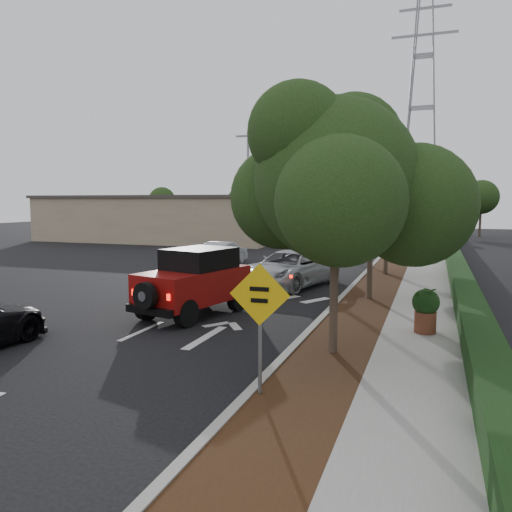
% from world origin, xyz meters
% --- Properties ---
extents(ground, '(120.00, 120.00, 0.00)m').
position_xyz_m(ground, '(0.00, 0.00, 0.00)').
color(ground, black).
rests_on(ground, ground).
extents(curb, '(0.20, 70.00, 0.15)m').
position_xyz_m(curb, '(4.60, 12.00, 0.07)').
color(curb, '#9E9B93').
rests_on(curb, ground).
extents(planting_strip, '(1.80, 70.00, 0.12)m').
position_xyz_m(planting_strip, '(5.60, 12.00, 0.06)').
color(planting_strip, black).
rests_on(planting_strip, ground).
extents(sidewalk, '(2.00, 70.00, 0.12)m').
position_xyz_m(sidewalk, '(7.50, 12.00, 0.06)').
color(sidewalk, gray).
rests_on(sidewalk, ground).
extents(hedge, '(0.80, 70.00, 0.80)m').
position_xyz_m(hedge, '(8.90, 12.00, 0.40)').
color(hedge, black).
rests_on(hedge, ground).
extents(commercial_building, '(22.00, 12.00, 4.00)m').
position_xyz_m(commercial_building, '(-16.00, 30.00, 2.00)').
color(commercial_building, gray).
rests_on(commercial_building, ground).
extents(transmission_tower, '(7.00, 4.00, 28.00)m').
position_xyz_m(transmission_tower, '(6.00, 48.00, 0.00)').
color(transmission_tower, slate).
rests_on(transmission_tower, ground).
extents(street_tree_near, '(3.80, 3.80, 5.92)m').
position_xyz_m(street_tree_near, '(5.60, -0.50, 0.00)').
color(street_tree_near, black).
rests_on(street_tree_near, ground).
extents(street_tree_mid, '(3.20, 3.20, 5.32)m').
position_xyz_m(street_tree_mid, '(5.60, 6.50, 0.00)').
color(street_tree_mid, black).
rests_on(street_tree_mid, ground).
extents(street_tree_far, '(3.40, 3.40, 5.62)m').
position_xyz_m(street_tree_far, '(5.60, 13.00, 0.00)').
color(street_tree_far, black).
rests_on(street_tree_far, ground).
extents(light_pole_a, '(2.00, 0.22, 9.00)m').
position_xyz_m(light_pole_a, '(-6.50, 26.00, 0.00)').
color(light_pole_a, slate).
rests_on(light_pole_a, ground).
extents(light_pole_b, '(2.00, 0.22, 9.00)m').
position_xyz_m(light_pole_b, '(-7.50, 38.00, 0.00)').
color(light_pole_b, slate).
rests_on(light_pole_b, ground).
extents(red_jeep, '(2.72, 4.43, 2.17)m').
position_xyz_m(red_jeep, '(0.55, 2.50, 1.10)').
color(red_jeep, black).
rests_on(red_jeep, ground).
extents(silver_suv_ahead, '(3.87, 6.03, 1.55)m').
position_xyz_m(silver_suv_ahead, '(1.93, 8.64, 0.77)').
color(silver_suv_ahead, '#A8ACB0').
rests_on(silver_suv_ahead, ground).
extents(silver_sedan_oncoming, '(1.56, 4.20, 1.37)m').
position_xyz_m(silver_sedan_oncoming, '(-3.69, 14.34, 0.69)').
color(silver_sedan_oncoming, '#B0B3B9').
rests_on(silver_sedan_oncoming, ground).
extents(parked_suv, '(4.05, 1.74, 1.36)m').
position_xyz_m(parked_suv, '(-7.94, 26.12, 0.68)').
color(parked_suv, '#979A9E').
rests_on(parked_suv, ground).
extents(speed_hump_sign, '(1.15, 0.12, 2.45)m').
position_xyz_m(speed_hump_sign, '(4.80, -3.53, 1.70)').
color(speed_hump_sign, slate).
rests_on(speed_hump_sign, ground).
extents(terracotta_planter, '(0.73, 0.73, 1.27)m').
position_xyz_m(terracotta_planter, '(7.64, 2.09, 0.86)').
color(terracotta_planter, brown).
rests_on(terracotta_planter, ground).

